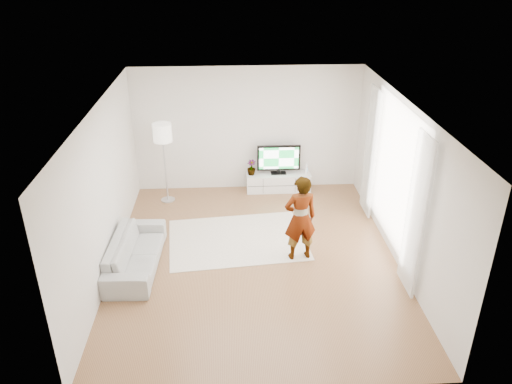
{
  "coord_description": "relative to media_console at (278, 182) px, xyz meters",
  "views": [
    {
      "loc": [
        -0.42,
        -7.5,
        5.02
      ],
      "look_at": [
        0.04,
        0.4,
        1.13
      ],
      "focal_mm": 35.0,
      "sensor_mm": 36.0,
      "label": 1
    }
  ],
  "objects": [
    {
      "name": "media_console",
      "position": [
        0.0,
        0.0,
        0.0
      ],
      "size": [
        1.45,
        0.41,
        0.41
      ],
      "color": "white",
      "rests_on": "floor"
    },
    {
      "name": "player",
      "position": [
        0.1,
        -2.78,
        0.6
      ],
      "size": [
        0.63,
        0.47,
        1.58
      ],
      "primitive_type": "imported",
      "rotation": [
        0.0,
        0.0,
        3.32
      ],
      "color": "#334772",
      "rests_on": "rug"
    },
    {
      "name": "curtain_near",
      "position": [
        1.71,
        -3.76,
        1.15
      ],
      "size": [
        0.04,
        0.7,
        2.6
      ],
      "primitive_type": "cube",
      "color": "white",
      "rests_on": "floor"
    },
    {
      "name": "game_console",
      "position": [
        0.63,
        -0.0,
        0.3
      ],
      "size": [
        0.07,
        0.15,
        0.2
      ],
      "rotation": [
        0.0,
        0.0,
        -0.21
      ],
      "color": "white",
      "rests_on": "media_console"
    },
    {
      "name": "television",
      "position": [
        0.0,
        0.03,
        0.57
      ],
      "size": [
        0.97,
        0.19,
        0.67
      ],
      "color": "black",
      "rests_on": "media_console"
    },
    {
      "name": "sofa",
      "position": [
        -2.77,
        -2.9,
        0.08
      ],
      "size": [
        0.85,
        1.99,
        0.57
      ],
      "primitive_type": "imported",
      "rotation": [
        0.0,
        0.0,
        1.53
      ],
      "color": "#AEAEAA",
      "rests_on": "floor"
    },
    {
      "name": "rug",
      "position": [
        -0.99,
        -2.11,
        -0.2
      ],
      "size": [
        2.73,
        2.08,
        0.01
      ],
      "primitive_type": "cube",
      "rotation": [
        0.0,
        0.0,
        0.1
      ],
      "color": "#F0E1CC",
      "rests_on": "floor"
    },
    {
      "name": "wall_right",
      "position": [
        1.81,
        -2.76,
        1.2
      ],
      "size": [
        0.02,
        6.0,
        2.8
      ],
      "primitive_type": "cube",
      "color": "silver",
      "rests_on": "floor"
    },
    {
      "name": "ceiling",
      "position": [
        -0.69,
        -2.76,
        2.6
      ],
      "size": [
        6.0,
        6.0,
        0.0
      ],
      "primitive_type": "plane",
      "color": "white",
      "rests_on": "wall_back"
    },
    {
      "name": "floor",
      "position": [
        -0.69,
        -2.76,
        -0.2
      ],
      "size": [
        6.0,
        6.0,
        0.0
      ],
      "primitive_type": "plane",
      "color": "olive",
      "rests_on": "ground"
    },
    {
      "name": "wall_front",
      "position": [
        -0.69,
        -5.76,
        1.2
      ],
      "size": [
        5.0,
        0.02,
        2.8
      ],
      "primitive_type": "cube",
      "color": "silver",
      "rests_on": "floor"
    },
    {
      "name": "potted_plant",
      "position": [
        -0.62,
        0.0,
        0.38
      ],
      "size": [
        0.25,
        0.25,
        0.35
      ],
      "primitive_type": "imported",
      "rotation": [
        0.0,
        0.0,
        -0.39
      ],
      "color": "#3F7238",
      "rests_on": "media_console"
    },
    {
      "name": "window",
      "position": [
        1.79,
        -2.46,
        1.25
      ],
      "size": [
        0.01,
        2.6,
        2.5
      ],
      "primitive_type": "cube",
      "color": "white",
      "rests_on": "wall_right"
    },
    {
      "name": "floor_lamp",
      "position": [
        -2.48,
        -0.37,
        1.29
      ],
      "size": [
        0.39,
        0.39,
        1.76
      ],
      "color": "silver",
      "rests_on": "floor"
    },
    {
      "name": "wall_left",
      "position": [
        -3.19,
        -2.76,
        1.2
      ],
      "size": [
        0.02,
        6.0,
        2.8
      ],
      "primitive_type": "cube",
      "color": "silver",
      "rests_on": "floor"
    },
    {
      "name": "curtain_far",
      "position": [
        1.71,
        -1.16,
        1.15
      ],
      "size": [
        0.04,
        0.7,
        2.6
      ],
      "primitive_type": "cube",
      "color": "white",
      "rests_on": "floor"
    },
    {
      "name": "wall_back",
      "position": [
        -0.69,
        0.24,
        1.2
      ],
      "size": [
        5.0,
        0.02,
        2.8
      ],
      "primitive_type": "cube",
      "color": "silver",
      "rests_on": "floor"
    }
  ]
}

